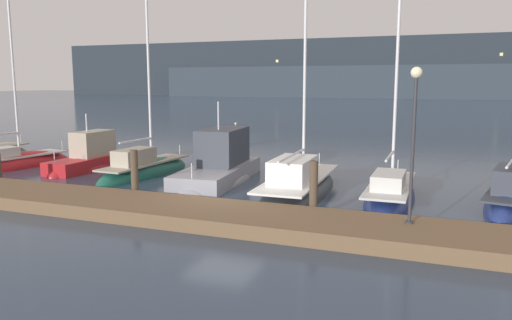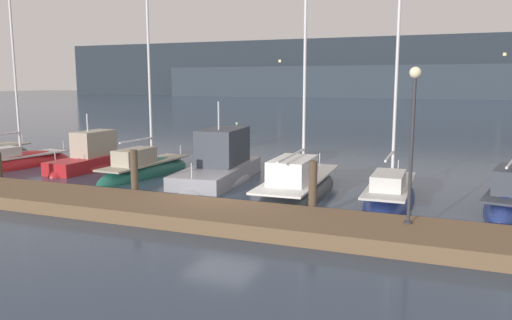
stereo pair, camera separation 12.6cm
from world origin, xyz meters
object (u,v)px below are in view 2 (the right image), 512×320
object	(u,v)px
motorboat_berth_5	(219,172)
channel_buoy	(237,138)
sailboat_berth_8	(511,200)
sailboat_berth_7	(390,198)
motorboat_berth_3	(89,164)
sailboat_berth_6	(298,190)
sailboat_berth_4	(145,172)
sailboat_berth_2	(11,166)
dock_lamppost	(413,121)

from	to	relation	value
motorboat_berth_5	channel_buoy	distance (m)	11.83
motorboat_berth_5	sailboat_berth_8	xyz separation A→B (m)	(12.00, 0.00, -0.25)
sailboat_berth_7	sailboat_berth_8	world-z (taller)	sailboat_berth_8
motorboat_berth_3	sailboat_berth_6	bearing A→B (deg)	-7.39
sailboat_berth_4	sailboat_berth_8	world-z (taller)	sailboat_berth_8
motorboat_berth_3	sailboat_berth_8	size ratio (longest dim) A/B	0.50
motorboat_berth_3	motorboat_berth_5	world-z (taller)	motorboat_berth_5
sailboat_berth_6	sailboat_berth_8	xyz separation A→B (m)	(7.82, 1.32, -0.02)
motorboat_berth_5	sailboat_berth_6	xyz separation A→B (m)	(4.17, -1.31, -0.22)
sailboat_berth_2	motorboat_berth_5	distance (m)	11.72
sailboat_berth_4	channel_buoy	xyz separation A→B (m)	(-0.08, 11.24, 0.48)
motorboat_berth_5	sailboat_berth_8	size ratio (longest dim) A/B	0.71
motorboat_berth_3	sailboat_berth_4	bearing A→B (deg)	-5.13
sailboat_berth_2	sailboat_berth_8	bearing A→B (deg)	2.40
motorboat_berth_5	sailboat_berth_6	size ratio (longest dim) A/B	0.72
motorboat_berth_3	channel_buoy	world-z (taller)	motorboat_berth_3
sailboat_berth_4	sailboat_berth_8	distance (m)	15.94
sailboat_berth_2	motorboat_berth_3	distance (m)	4.30
channel_buoy	sailboat_berth_7	bearing A→B (deg)	-46.40
dock_lamppost	sailboat_berth_2	bearing A→B (deg)	167.00
sailboat_berth_2	dock_lamppost	bearing A→B (deg)	-13.00
sailboat_berth_6	channel_buoy	bearing A→B (deg)	123.38
motorboat_berth_3	motorboat_berth_5	distance (m)	7.56
sailboat_berth_7	channel_buoy	bearing A→B (deg)	133.60
motorboat_berth_3	channel_buoy	size ratio (longest dim) A/B	3.05
motorboat_berth_3	sailboat_berth_4	size ratio (longest dim) A/B	0.52
sailboat_berth_8	dock_lamppost	xyz separation A→B (m)	(-3.21, -5.72, 3.23)
motorboat_berth_3	motorboat_berth_5	size ratio (longest dim) A/B	0.71
sailboat_berth_4	sailboat_berth_8	bearing A→B (deg)	0.43
sailboat_berth_6	channel_buoy	size ratio (longest dim) A/B	6.02
sailboat_berth_8	sailboat_berth_6	bearing A→B (deg)	-170.44
sailboat_berth_2	channel_buoy	size ratio (longest dim) A/B	6.14
sailboat_berth_6	dock_lamppost	distance (m)	7.14
sailboat_berth_2	sailboat_berth_7	size ratio (longest dim) A/B	1.07
sailboat_berth_2	dock_lamppost	size ratio (longest dim) A/B	2.38
motorboat_berth_3	dock_lamppost	world-z (taller)	dock_lamppost
dock_lamppost	motorboat_berth_3	bearing A→B (deg)	160.09
sailboat_berth_8	channel_buoy	bearing A→B (deg)	145.24
sailboat_berth_6	dock_lamppost	bearing A→B (deg)	-43.62
channel_buoy	dock_lamppost	world-z (taller)	dock_lamppost
sailboat_berth_6	motorboat_berth_3	bearing A→B (deg)	172.61
motorboat_berth_3	sailboat_berth_4	xyz separation A→B (m)	(3.61, -0.32, -0.17)
channel_buoy	sailboat_berth_2	bearing A→B (deg)	-122.29
channel_buoy	dock_lamppost	size ratio (longest dim) A/B	0.39
sailboat_berth_4	sailboat_berth_8	size ratio (longest dim) A/B	0.96
motorboat_berth_3	motorboat_berth_5	bearing A→B (deg)	-1.57
sailboat_berth_2	sailboat_berth_8	xyz separation A→B (m)	(23.68, 0.99, 0.05)
sailboat_berth_6	sailboat_berth_4	bearing A→B (deg)	171.61
sailboat_berth_4	sailboat_berth_7	distance (m)	11.76
motorboat_berth_5	sailboat_berth_7	size ratio (longest dim) A/B	0.75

